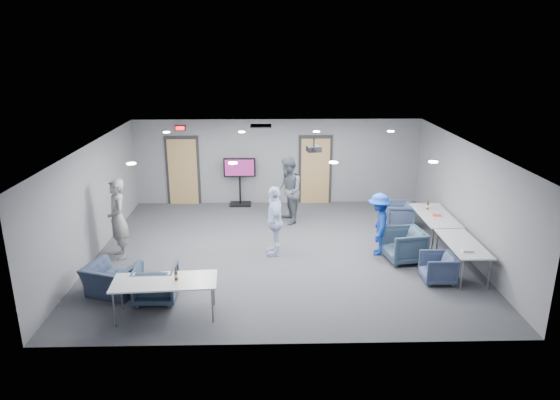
{
  "coord_description": "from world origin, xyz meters",
  "views": [
    {
      "loc": [
        -0.31,
        -11.44,
        4.96
      ],
      "look_at": [
        -0.01,
        0.45,
        1.2
      ],
      "focal_mm": 32.0,
      "sensor_mm": 36.0,
      "label": 1
    }
  ],
  "objects_px": {
    "person_a": "(118,219)",
    "person_b": "(288,191)",
    "person_d": "(379,224)",
    "person_c": "(275,221)",
    "chair_front_b": "(112,280)",
    "chair_right_a": "(399,215)",
    "chair_right_b": "(404,245)",
    "table_front_left": "(165,283)",
    "tv_stand": "(240,179)",
    "chair_front_a": "(156,283)",
    "chair_right_c": "(438,268)",
    "table_right_a": "(435,216)",
    "projector": "(314,149)",
    "bottle_front": "(176,275)",
    "table_right_b": "(463,245)",
    "bottle_right": "(428,206)"
  },
  "relations": [
    {
      "from": "table_right_b",
      "to": "projector",
      "type": "xyz_separation_m",
      "value": [
        -3.14,
        2.23,
        1.72
      ]
    },
    {
      "from": "chair_right_b",
      "to": "table_right_a",
      "type": "xyz_separation_m",
      "value": [
        1.1,
        1.2,
        0.3
      ]
    },
    {
      "from": "person_c",
      "to": "chair_right_a",
      "type": "bearing_deg",
      "value": 112.97
    },
    {
      "from": "person_c",
      "to": "bottle_right",
      "type": "bearing_deg",
      "value": 101.4
    },
    {
      "from": "chair_front_b",
      "to": "person_a",
      "type": "bearing_deg",
      "value": -59.74
    },
    {
      "from": "chair_right_a",
      "to": "projector",
      "type": "distance_m",
      "value": 3.32
    },
    {
      "from": "person_a",
      "to": "bottle_front",
      "type": "relative_size",
      "value": 7.33
    },
    {
      "from": "projector",
      "to": "person_a",
      "type": "bearing_deg",
      "value": -178.12
    },
    {
      "from": "person_a",
      "to": "tv_stand",
      "type": "distance_m",
      "value": 4.8
    },
    {
      "from": "bottle_front",
      "to": "chair_front_a",
      "type": "bearing_deg",
      "value": 132.47
    },
    {
      "from": "chair_front_a",
      "to": "tv_stand",
      "type": "bearing_deg",
      "value": -103.44
    },
    {
      "from": "chair_right_b",
      "to": "person_a",
      "type": "bearing_deg",
      "value": -101.73
    },
    {
      "from": "chair_right_b",
      "to": "bottle_front",
      "type": "height_order",
      "value": "bottle_front"
    },
    {
      "from": "table_right_a",
      "to": "tv_stand",
      "type": "bearing_deg",
      "value": 58.59
    },
    {
      "from": "person_b",
      "to": "chair_right_c",
      "type": "height_order",
      "value": "person_b"
    },
    {
      "from": "person_d",
      "to": "projector",
      "type": "distance_m",
      "value": 2.48
    },
    {
      "from": "person_c",
      "to": "chair_front_b",
      "type": "height_order",
      "value": "person_c"
    },
    {
      "from": "person_d",
      "to": "person_b",
      "type": "bearing_deg",
      "value": -124.57
    },
    {
      "from": "person_d",
      "to": "bottle_front",
      "type": "distance_m",
      "value": 5.21
    },
    {
      "from": "person_a",
      "to": "table_front_left",
      "type": "bearing_deg",
      "value": 2.55
    },
    {
      "from": "chair_front_a",
      "to": "table_front_left",
      "type": "height_order",
      "value": "chair_front_a"
    },
    {
      "from": "person_d",
      "to": "chair_right_b",
      "type": "distance_m",
      "value": 0.79
    },
    {
      "from": "projector",
      "to": "table_right_a",
      "type": "bearing_deg",
      "value": -17.56
    },
    {
      "from": "person_a",
      "to": "person_b",
      "type": "bearing_deg",
      "value": 91.33
    },
    {
      "from": "projector",
      "to": "person_d",
      "type": "bearing_deg",
      "value": -47.39
    },
    {
      "from": "person_a",
      "to": "person_b",
      "type": "xyz_separation_m",
      "value": [
        4.13,
        2.31,
        -0.02
      ]
    },
    {
      "from": "person_d",
      "to": "chair_front_a",
      "type": "relative_size",
      "value": 1.83
    },
    {
      "from": "person_b",
      "to": "chair_front_b",
      "type": "relative_size",
      "value": 1.92
    },
    {
      "from": "person_a",
      "to": "person_c",
      "type": "xyz_separation_m",
      "value": [
        3.72,
        0.11,
        -0.11
      ]
    },
    {
      "from": "table_right_a",
      "to": "person_d",
      "type": "bearing_deg",
      "value": 114.93
    },
    {
      "from": "person_b",
      "to": "chair_front_a",
      "type": "bearing_deg",
      "value": -44.83
    },
    {
      "from": "chair_right_a",
      "to": "table_right_a",
      "type": "xyz_separation_m",
      "value": [
        0.65,
        -1.1,
        0.33
      ]
    },
    {
      "from": "chair_right_b",
      "to": "table_right_b",
      "type": "distance_m",
      "value": 1.34
    },
    {
      "from": "chair_right_b",
      "to": "chair_front_a",
      "type": "relative_size",
      "value": 1.03
    },
    {
      "from": "chair_right_a",
      "to": "person_b",
      "type": "bearing_deg",
      "value": -91.03
    },
    {
      "from": "table_right_b",
      "to": "person_d",
      "type": "bearing_deg",
      "value": 55.11
    },
    {
      "from": "chair_right_c",
      "to": "person_c",
      "type": "bearing_deg",
      "value": -113.02
    },
    {
      "from": "table_front_left",
      "to": "tv_stand",
      "type": "relative_size",
      "value": 1.29
    },
    {
      "from": "chair_right_a",
      "to": "chair_right_b",
      "type": "xyz_separation_m",
      "value": [
        -0.45,
        -2.3,
        0.04
      ]
    },
    {
      "from": "chair_right_b",
      "to": "chair_right_c",
      "type": "bearing_deg",
      "value": 14.02
    },
    {
      "from": "person_c",
      "to": "table_right_a",
      "type": "xyz_separation_m",
      "value": [
        4.15,
        0.7,
        -0.17
      ]
    },
    {
      "from": "person_c",
      "to": "chair_front_b",
      "type": "relative_size",
      "value": 1.72
    },
    {
      "from": "bottle_front",
      "to": "table_front_left",
      "type": "bearing_deg",
      "value": -174.22
    },
    {
      "from": "table_right_a",
      "to": "bottle_front",
      "type": "xyz_separation_m",
      "value": [
        -6.03,
        -3.55,
        0.14
      ]
    },
    {
      "from": "table_right_a",
      "to": "chair_right_c",
      "type": "bearing_deg",
      "value": 164.14
    },
    {
      "from": "chair_right_a",
      "to": "bottle_front",
      "type": "xyz_separation_m",
      "value": [
        -5.38,
        -4.65,
        0.47
      ]
    },
    {
      "from": "chair_right_b",
      "to": "table_front_left",
      "type": "height_order",
      "value": "chair_right_b"
    },
    {
      "from": "chair_right_b",
      "to": "projector",
      "type": "relative_size",
      "value": 2.19
    },
    {
      "from": "table_front_left",
      "to": "table_right_b",
      "type": "bearing_deg",
      "value": 11.11
    },
    {
      "from": "chair_front_a",
      "to": "person_a",
      "type": "bearing_deg",
      "value": -59.71
    }
  ]
}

